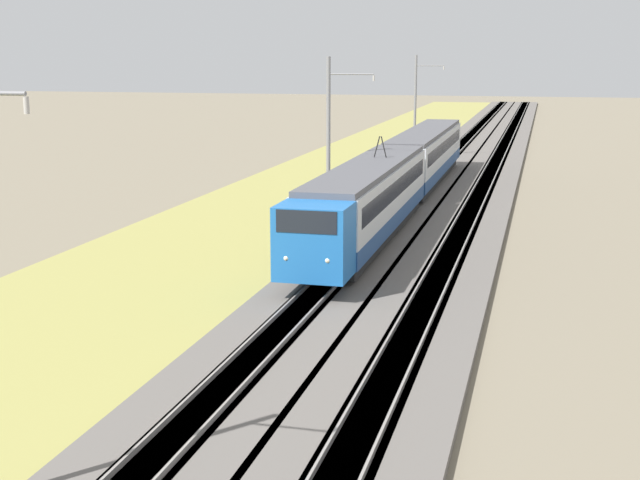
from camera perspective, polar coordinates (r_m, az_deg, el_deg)
ballast_main at (r=58.13m, az=5.98°, el=2.79°), size 240.00×4.40×0.30m
ballast_adjacent at (r=57.70m, az=10.09°, el=2.60°), size 240.00×4.40×0.30m
track_main at (r=58.13m, az=5.98°, el=2.80°), size 240.00×1.57×0.45m
track_adjacent at (r=57.69m, az=10.09°, el=2.61°), size 240.00×1.57×0.45m
grass_verge at (r=59.41m, az=-0.27°, el=2.96°), size 240.00×13.88×0.12m
passenger_train at (r=53.00m, az=5.26°, el=4.39°), size 43.02×2.84×5.10m
catenary_mast_mid at (r=47.36m, az=0.60°, el=6.35°), size 0.22×2.56×9.08m
catenary_mast_far at (r=78.77m, az=6.15°, el=8.47°), size 0.22×2.56×9.15m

